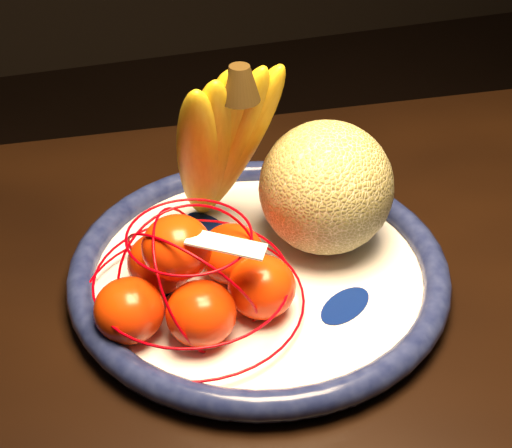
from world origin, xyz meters
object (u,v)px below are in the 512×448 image
object	(u,v)px
cantaloupe	(326,188)
mandarin_bag	(194,279)
banana_bunch	(218,140)
fruit_bowl	(259,271)
dining_table	(220,408)

from	to	relation	value
cantaloupe	mandarin_bag	world-z (taller)	cantaloupe
banana_bunch	fruit_bowl	bearing A→B (deg)	-94.24
banana_bunch	dining_table	bearing A→B (deg)	-123.31
dining_table	fruit_bowl	world-z (taller)	fruit_bowl
dining_table	mandarin_bag	xyz separation A→B (m)	(-0.01, 0.05, 0.13)
fruit_bowl	banana_bunch	distance (m)	0.14
cantaloupe	mandarin_bag	xyz separation A→B (m)	(-0.16, -0.06, -0.03)
dining_table	cantaloupe	xyz separation A→B (m)	(0.15, 0.12, 0.17)
banana_bunch	mandarin_bag	distance (m)	0.15
dining_table	cantaloupe	bearing A→B (deg)	42.09
dining_table	cantaloupe	size ratio (longest dim) A/B	10.87
dining_table	banana_bunch	size ratio (longest dim) A/B	6.63
fruit_bowl	cantaloupe	world-z (taller)	cantaloupe
fruit_bowl	mandarin_bag	world-z (taller)	mandarin_bag
banana_bunch	mandarin_bag	xyz separation A→B (m)	(-0.06, -0.12, -0.08)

